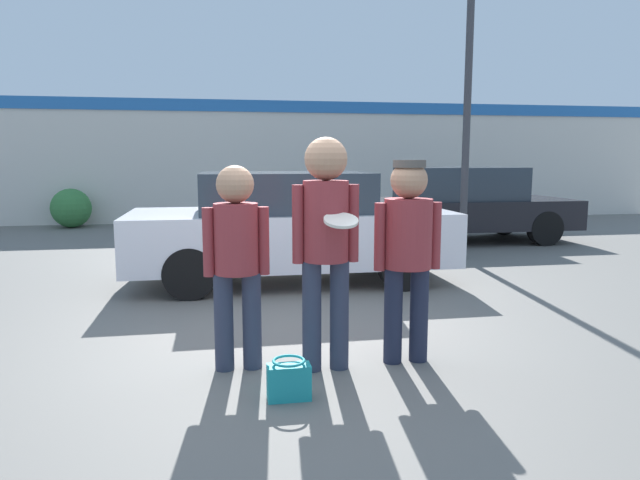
{
  "coord_description": "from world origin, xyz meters",
  "views": [
    {
      "loc": [
        -0.55,
        -4.7,
        1.66
      ],
      "look_at": [
        0.27,
        -0.19,
        1.0
      ],
      "focal_mm": 32.0,
      "sensor_mm": 36.0,
      "label": 1
    }
  ],
  "objects_px": {
    "parked_car_near": "(289,227)",
    "parked_car_far": "(461,204)",
    "person_right": "(408,242)",
    "street_lamp": "(487,20)",
    "person_middle_with_frisbee": "(326,231)",
    "shrub": "(71,208)",
    "handbag": "(289,380)",
    "person_left": "(236,251)"
  },
  "relations": [
    {
      "from": "person_middle_with_frisbee",
      "to": "street_lamp",
      "type": "distance_m",
      "value": 6.31
    },
    {
      "from": "person_middle_with_frisbee",
      "to": "handbag",
      "type": "height_order",
      "value": "person_middle_with_frisbee"
    },
    {
      "from": "person_middle_with_frisbee",
      "to": "parked_car_near",
      "type": "xyz_separation_m",
      "value": [
        0.13,
        3.3,
        -0.36
      ]
    },
    {
      "from": "person_left",
      "to": "parked_car_far",
      "type": "relative_size",
      "value": 0.37
    },
    {
      "from": "parked_car_near",
      "to": "person_right",
      "type": "bearing_deg",
      "value": -80.49
    },
    {
      "from": "person_right",
      "to": "street_lamp",
      "type": "xyz_separation_m",
      "value": [
        2.78,
        4.48,
        2.83
      ]
    },
    {
      "from": "person_middle_with_frisbee",
      "to": "parked_car_far",
      "type": "bearing_deg",
      "value": 58.25
    },
    {
      "from": "parked_car_near",
      "to": "street_lamp",
      "type": "bearing_deg",
      "value": 20.24
    },
    {
      "from": "person_right",
      "to": "parked_car_far",
      "type": "relative_size",
      "value": 0.38
    },
    {
      "from": "parked_car_near",
      "to": "shrub",
      "type": "xyz_separation_m",
      "value": [
        -4.42,
        6.98,
        -0.27
      ]
    },
    {
      "from": "parked_car_near",
      "to": "street_lamp",
      "type": "height_order",
      "value": "street_lamp"
    },
    {
      "from": "parked_car_far",
      "to": "shrub",
      "type": "xyz_separation_m",
      "value": [
        -8.28,
        3.84,
        -0.27
      ]
    },
    {
      "from": "shrub",
      "to": "handbag",
      "type": "xyz_separation_m",
      "value": [
        3.93,
        -10.81,
        -0.33
      ]
    },
    {
      "from": "street_lamp",
      "to": "shrub",
      "type": "height_order",
      "value": "street_lamp"
    },
    {
      "from": "person_right",
      "to": "parked_car_far",
      "type": "distance_m",
      "value": 7.21
    },
    {
      "from": "parked_car_near",
      "to": "parked_car_far",
      "type": "distance_m",
      "value": 4.98
    },
    {
      "from": "shrub",
      "to": "street_lamp",
      "type": "bearing_deg",
      "value": -36.62
    },
    {
      "from": "person_middle_with_frisbee",
      "to": "person_right",
      "type": "relative_size",
      "value": 1.1
    },
    {
      "from": "parked_car_far",
      "to": "person_left",
      "type": "bearing_deg",
      "value": -126.49
    },
    {
      "from": "shrub",
      "to": "person_middle_with_frisbee",
      "type": "bearing_deg",
      "value": -67.37
    },
    {
      "from": "person_right",
      "to": "shrub",
      "type": "relative_size",
      "value": 1.75
    },
    {
      "from": "person_middle_with_frisbee",
      "to": "parked_car_far",
      "type": "height_order",
      "value": "person_middle_with_frisbee"
    },
    {
      "from": "parked_car_far",
      "to": "handbag",
      "type": "bearing_deg",
      "value": -121.96
    },
    {
      "from": "shrub",
      "to": "parked_car_far",
      "type": "bearing_deg",
      "value": -24.86
    },
    {
      "from": "parked_car_near",
      "to": "shrub",
      "type": "height_order",
      "value": "parked_car_near"
    },
    {
      "from": "person_middle_with_frisbee",
      "to": "shrub",
      "type": "bearing_deg",
      "value": 112.63
    },
    {
      "from": "person_middle_with_frisbee",
      "to": "parked_car_near",
      "type": "relative_size",
      "value": 0.43
    },
    {
      "from": "person_middle_with_frisbee",
      "to": "shrub",
      "type": "height_order",
      "value": "person_middle_with_frisbee"
    },
    {
      "from": "parked_car_near",
      "to": "handbag",
      "type": "relative_size",
      "value": 14.17
    },
    {
      "from": "person_middle_with_frisbee",
      "to": "parked_car_near",
      "type": "bearing_deg",
      "value": 87.69
    },
    {
      "from": "parked_car_far",
      "to": "street_lamp",
      "type": "distance_m",
      "value": 3.67
    },
    {
      "from": "parked_car_near",
      "to": "parked_car_far",
      "type": "height_order",
      "value": "parked_car_far"
    },
    {
      "from": "street_lamp",
      "to": "shrub",
      "type": "relative_size",
      "value": 6.61
    },
    {
      "from": "street_lamp",
      "to": "shrub",
      "type": "bearing_deg",
      "value": 143.38
    },
    {
      "from": "parked_car_far",
      "to": "street_lamp",
      "type": "relative_size",
      "value": 0.69
    },
    {
      "from": "person_right",
      "to": "parked_car_far",
      "type": "bearing_deg",
      "value": 62.62
    },
    {
      "from": "person_right",
      "to": "shrub",
      "type": "distance_m",
      "value": 11.38
    },
    {
      "from": "person_middle_with_frisbee",
      "to": "handbag",
      "type": "relative_size",
      "value": 6.06
    },
    {
      "from": "person_right",
      "to": "handbag",
      "type": "relative_size",
      "value": 5.49
    },
    {
      "from": "shrub",
      "to": "handbag",
      "type": "height_order",
      "value": "shrub"
    },
    {
      "from": "parked_car_far",
      "to": "shrub",
      "type": "distance_m",
      "value": 9.13
    },
    {
      "from": "handbag",
      "to": "parked_car_near",
      "type": "bearing_deg",
      "value": 82.67
    }
  ]
}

